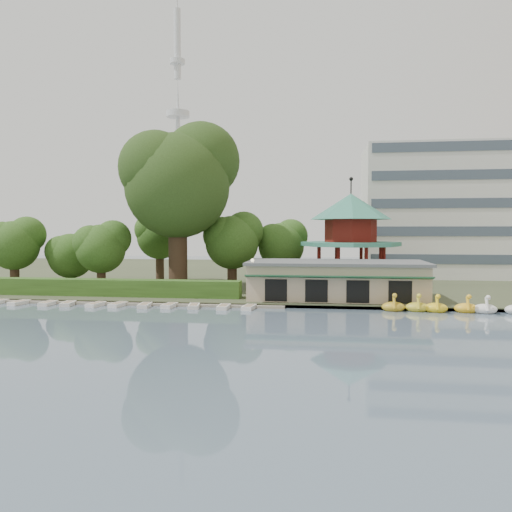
% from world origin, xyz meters
% --- Properties ---
extents(ground_plane, '(220.00, 220.00, 0.00)m').
position_xyz_m(ground_plane, '(0.00, 0.00, 0.00)').
color(ground_plane, slate).
rests_on(ground_plane, ground).
extents(shore, '(220.00, 70.00, 0.40)m').
position_xyz_m(shore, '(0.00, 52.00, 0.20)').
color(shore, '#424930').
rests_on(shore, ground).
extents(embankment, '(220.00, 0.60, 0.30)m').
position_xyz_m(embankment, '(0.00, 17.30, 0.15)').
color(embankment, gray).
rests_on(embankment, ground).
extents(dock, '(34.00, 1.60, 0.24)m').
position_xyz_m(dock, '(-12.00, 17.20, 0.12)').
color(dock, gray).
rests_on(dock, ground).
extents(boathouse, '(18.60, 9.39, 3.90)m').
position_xyz_m(boathouse, '(10.00, 21.97, 2.37)').
color(boathouse, '#C0A98C').
rests_on(boathouse, shore).
extents(pavilion, '(12.40, 12.40, 13.50)m').
position_xyz_m(pavilion, '(12.00, 32.00, 7.48)').
color(pavilion, '#C0A98C').
rests_on(pavilion, shore).
extents(office_building, '(38.00, 18.00, 20.00)m').
position_xyz_m(office_building, '(32.67, 49.00, 9.73)').
color(office_building, silver).
rests_on(office_building, shore).
extents(broadcast_tower, '(8.00, 8.00, 96.00)m').
position_xyz_m(broadcast_tower, '(-42.00, 140.00, 33.98)').
color(broadcast_tower, silver).
rests_on(broadcast_tower, ground).
extents(hedge, '(30.00, 2.00, 1.80)m').
position_xyz_m(hedge, '(-15.00, 20.50, 1.30)').
color(hedge, '#345B1E').
rests_on(hedge, shore).
extents(lamp_post, '(0.36, 0.36, 4.28)m').
position_xyz_m(lamp_post, '(1.50, 19.00, 3.34)').
color(lamp_post, black).
rests_on(lamp_post, shore).
extents(big_tree, '(14.02, 13.06, 20.58)m').
position_xyz_m(big_tree, '(-8.83, 28.21, 14.00)').
color(big_tree, '#3A281C').
rests_on(big_tree, shore).
extents(small_trees, '(39.81, 16.25, 10.22)m').
position_xyz_m(small_trees, '(-13.21, 31.51, 6.06)').
color(small_trees, '#3A281C').
rests_on(small_trees, shore).
extents(swan_boats, '(13.05, 2.12, 1.92)m').
position_xyz_m(swan_boats, '(20.46, 16.61, 0.40)').
color(swan_boats, gold).
rests_on(swan_boats, ground).
extents(moored_rowboats, '(29.67, 2.71, 0.36)m').
position_xyz_m(moored_rowboats, '(-12.72, 15.79, 0.18)').
color(moored_rowboats, silver).
rests_on(moored_rowboats, ground).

